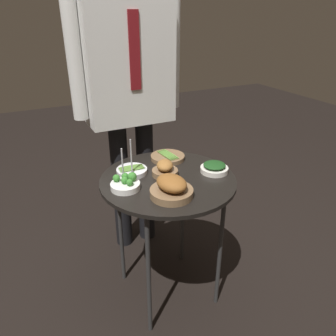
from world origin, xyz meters
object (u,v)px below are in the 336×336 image
bowl_asparagus_mid_left (132,170)px  bowl_roast_far_rim (172,188)px  serving_cart (168,189)px  waiter_figure (128,79)px  bowl_spinach_front_right (214,168)px  bowl_asparagus_near_rim (168,157)px  bowl_broccoli_center (126,183)px  bowl_roast_mid_right (165,169)px

bowl_asparagus_mid_left → bowl_roast_far_rim: size_ratio=1.03×
serving_cart → waiter_figure: 0.63m
bowl_roast_far_rim → bowl_spinach_front_right: bearing=21.1°
serving_cart → bowl_spinach_front_right: 0.24m
bowl_roast_far_rim → bowl_asparagus_near_rim: 0.36m
bowl_asparagus_near_rim → bowl_roast_far_rim: bearing=-113.9°
bowl_asparagus_mid_left → bowl_broccoli_center: size_ratio=1.06×
bowl_roast_mid_right → bowl_asparagus_mid_left: bowl_asparagus_mid_left is taller
bowl_spinach_front_right → bowl_roast_far_rim: size_ratio=0.73×
bowl_spinach_front_right → bowl_broccoli_center: bearing=175.2°
serving_cart → bowl_roast_far_rim: 0.18m
serving_cart → bowl_roast_mid_right: bearing=88.7°
bowl_roast_far_rim → waiter_figure: waiter_figure is taller
bowl_broccoli_center → bowl_asparagus_near_rim: size_ratio=1.00×
bowl_spinach_front_right → bowl_roast_far_rim: 0.30m
serving_cart → bowl_asparagus_mid_left: size_ratio=3.73×
bowl_roast_mid_right → waiter_figure: bearing=89.2°
serving_cart → bowl_roast_mid_right: 0.09m
serving_cart → bowl_broccoli_center: bowl_broccoli_center is taller
bowl_asparagus_mid_left → bowl_asparagus_near_rim: bearing=17.4°
bowl_spinach_front_right → bowl_asparagus_mid_left: (-0.35, 0.16, -0.01)m
serving_cart → bowl_spinach_front_right: bowl_spinach_front_right is taller
bowl_roast_far_rim → bowl_asparagus_near_rim: (0.15, 0.33, -0.03)m
serving_cart → bowl_roast_far_rim: (-0.06, -0.15, 0.09)m
bowl_roast_mid_right → bowl_asparagus_mid_left: 0.16m
serving_cart → bowl_asparagus_near_rim: size_ratio=3.96×
bowl_spinach_front_right → bowl_roast_mid_right: bearing=162.1°
bowl_roast_far_rim → bowl_broccoli_center: (-0.14, 0.14, -0.01)m
bowl_asparagus_near_rim → waiter_figure: waiter_figure is taller
bowl_broccoli_center → bowl_asparagus_mid_left: bearing=59.0°
bowl_roast_mid_right → bowl_broccoli_center: (-0.20, -0.04, -0.01)m
bowl_roast_far_rim → bowl_broccoli_center: size_ratio=1.04×
bowl_roast_mid_right → bowl_asparagus_near_rim: bearing=59.9°
bowl_roast_mid_right → waiter_figure: size_ratio=0.07×
bowl_asparagus_near_rim → bowl_spinach_front_right: bearing=-60.0°
serving_cart → bowl_broccoli_center: (-0.20, -0.00, 0.08)m
bowl_spinach_front_right → bowl_broccoli_center: size_ratio=0.76×
bowl_roast_mid_right → bowl_broccoli_center: bearing=-170.1°
bowl_spinach_front_right → bowl_asparagus_mid_left: bearing=155.7°
bowl_spinach_front_right → bowl_asparagus_near_rim: 0.26m
serving_cart → bowl_broccoli_center: bearing=-178.9°
bowl_spinach_front_right → bowl_asparagus_mid_left: bowl_asparagus_mid_left is taller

